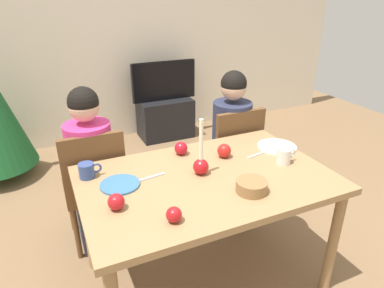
{
  "coord_description": "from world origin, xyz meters",
  "views": [
    {
      "loc": [
        -0.77,
        -1.49,
        1.72
      ],
      "look_at": [
        0.0,
        0.2,
        0.87
      ],
      "focal_mm": 31.98,
      "sensor_mm": 36.0,
      "label": 1
    }
  ],
  "objects_px": {
    "apple_near_candle": "(174,215)",
    "apple_by_right_mug": "(181,148)",
    "bowl_walnuts": "(252,186)",
    "person_left_child": "(93,173)",
    "plate_left": "(120,185)",
    "mug_right": "(284,156)",
    "apple_far_edge": "(224,151)",
    "dining_table": "(206,189)",
    "tv_stand": "(165,118)",
    "candle_centerpiece": "(201,163)",
    "chair_left": "(95,183)",
    "person_right_child": "(231,146)",
    "chair_right": "(232,154)",
    "mug_left": "(87,171)",
    "plate_right": "(277,147)",
    "tv": "(164,81)",
    "apple_by_left_plate": "(116,202)"
  },
  "relations": [
    {
      "from": "dining_table",
      "to": "person_right_child",
      "type": "distance_m",
      "value": 0.84
    },
    {
      "from": "chair_left",
      "to": "tv",
      "type": "distance_m",
      "value": 2.04
    },
    {
      "from": "chair_right",
      "to": "person_right_child",
      "type": "relative_size",
      "value": 0.77
    },
    {
      "from": "dining_table",
      "to": "tv_stand",
      "type": "distance_m",
      "value": 2.41
    },
    {
      "from": "dining_table",
      "to": "plate_left",
      "type": "height_order",
      "value": "plate_left"
    },
    {
      "from": "chair_left",
      "to": "tv_stand",
      "type": "bearing_deg",
      "value": 56.3
    },
    {
      "from": "apple_by_right_mug",
      "to": "chair_left",
      "type": "bearing_deg",
      "value": 151.43
    },
    {
      "from": "apple_by_left_plate",
      "to": "apple_far_edge",
      "type": "height_order",
      "value": "apple_far_edge"
    },
    {
      "from": "mug_right",
      "to": "apple_near_candle",
      "type": "height_order",
      "value": "mug_right"
    },
    {
      "from": "chair_right",
      "to": "tv_stand",
      "type": "bearing_deg",
      "value": 88.32
    },
    {
      "from": "chair_right",
      "to": "mug_left",
      "type": "distance_m",
      "value": 1.23
    },
    {
      "from": "apple_by_left_plate",
      "to": "apple_by_right_mug",
      "type": "relative_size",
      "value": 0.98
    },
    {
      "from": "mug_left",
      "to": "apple_by_right_mug",
      "type": "distance_m",
      "value": 0.59
    },
    {
      "from": "dining_table",
      "to": "bowl_walnuts",
      "type": "bearing_deg",
      "value": -58.11
    },
    {
      "from": "candle_centerpiece",
      "to": "plate_left",
      "type": "relative_size",
      "value": 1.56
    },
    {
      "from": "person_left_child",
      "to": "mug_right",
      "type": "relative_size",
      "value": 9.01
    },
    {
      "from": "bowl_walnuts",
      "to": "chair_left",
      "type": "bearing_deg",
      "value": 129.22
    },
    {
      "from": "person_right_child",
      "to": "candle_centerpiece",
      "type": "bearing_deg",
      "value": -133.01
    },
    {
      "from": "dining_table",
      "to": "plate_left",
      "type": "distance_m",
      "value": 0.49
    },
    {
      "from": "dining_table",
      "to": "mug_left",
      "type": "xyz_separation_m",
      "value": [
        -0.61,
        0.27,
        0.13
      ]
    },
    {
      "from": "chair_left",
      "to": "candle_centerpiece",
      "type": "distance_m",
      "value": 0.83
    },
    {
      "from": "tv_stand",
      "to": "mug_right",
      "type": "distance_m",
      "value": 2.41
    },
    {
      "from": "bowl_walnuts",
      "to": "apple_near_candle",
      "type": "xyz_separation_m",
      "value": [
        -0.46,
        -0.07,
        0.01
      ]
    },
    {
      "from": "plate_right",
      "to": "tv",
      "type": "bearing_deg",
      "value": 90.31
    },
    {
      "from": "mug_right",
      "to": "bowl_walnuts",
      "type": "bearing_deg",
      "value": -152.03
    },
    {
      "from": "mug_right",
      "to": "apple_far_edge",
      "type": "bearing_deg",
      "value": 142.93
    },
    {
      "from": "tv",
      "to": "plate_right",
      "type": "xyz_separation_m",
      "value": [
        0.01,
        -2.15,
        0.05
      ]
    },
    {
      "from": "person_right_child",
      "to": "bowl_walnuts",
      "type": "relative_size",
      "value": 7.15
    },
    {
      "from": "tv_stand",
      "to": "bowl_walnuts",
      "type": "xyz_separation_m",
      "value": [
        -0.44,
        -2.53,
        0.54
      ]
    },
    {
      "from": "dining_table",
      "to": "person_left_child",
      "type": "height_order",
      "value": "person_left_child"
    },
    {
      "from": "tv_stand",
      "to": "apple_by_left_plate",
      "type": "relative_size",
      "value": 7.78
    },
    {
      "from": "mug_left",
      "to": "mug_right",
      "type": "relative_size",
      "value": 0.98
    },
    {
      "from": "plate_right",
      "to": "chair_right",
      "type": "bearing_deg",
      "value": 97.69
    },
    {
      "from": "apple_by_right_mug",
      "to": "apple_far_edge",
      "type": "relative_size",
      "value": 0.97
    },
    {
      "from": "chair_right",
      "to": "apple_far_edge",
      "type": "height_order",
      "value": "chair_right"
    },
    {
      "from": "apple_by_right_mug",
      "to": "apple_far_edge",
      "type": "distance_m",
      "value": 0.27
    },
    {
      "from": "apple_far_edge",
      "to": "tv_stand",
      "type": "bearing_deg",
      "value": 79.9
    },
    {
      "from": "tv_stand",
      "to": "chair_right",
      "type": "bearing_deg",
      "value": -91.68
    },
    {
      "from": "mug_right",
      "to": "person_right_child",
      "type": "bearing_deg",
      "value": 86.75
    },
    {
      "from": "tv_stand",
      "to": "candle_centerpiece",
      "type": "height_order",
      "value": "candle_centerpiece"
    },
    {
      "from": "plate_left",
      "to": "chair_left",
      "type": "bearing_deg",
      "value": 98.56
    },
    {
      "from": "person_left_child",
      "to": "plate_left",
      "type": "bearing_deg",
      "value": -81.95
    },
    {
      "from": "mug_right",
      "to": "apple_near_candle",
      "type": "xyz_separation_m",
      "value": [
        -0.82,
        -0.26,
        -0.01
      ]
    },
    {
      "from": "tv_stand",
      "to": "bowl_walnuts",
      "type": "distance_m",
      "value": 2.63
    },
    {
      "from": "apple_near_candle",
      "to": "apple_by_right_mug",
      "type": "bearing_deg",
      "value": 64.57
    },
    {
      "from": "plate_left",
      "to": "plate_right",
      "type": "xyz_separation_m",
      "value": [
        1.07,
        0.04,
        0.0
      ]
    },
    {
      "from": "candle_centerpiece",
      "to": "apple_near_candle",
      "type": "relative_size",
      "value": 4.48
    },
    {
      "from": "apple_far_edge",
      "to": "person_right_child",
      "type": "bearing_deg",
      "value": 54.63
    },
    {
      "from": "mug_right",
      "to": "person_left_child",
      "type": "bearing_deg",
      "value": 146.77
    },
    {
      "from": "apple_by_left_plate",
      "to": "apple_by_right_mug",
      "type": "xyz_separation_m",
      "value": [
        0.51,
        0.42,
        0.0
      ]
    }
  ]
}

